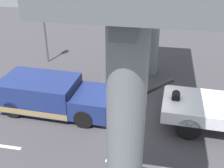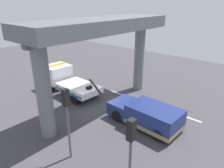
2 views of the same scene
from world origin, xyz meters
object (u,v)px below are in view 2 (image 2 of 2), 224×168
at_px(traffic_light_far, 66,109).
at_px(towed_van_green, 147,115).
at_px(tow_truck_white, 66,80).
at_px(traffic_light_near, 130,143).

bearing_deg(traffic_light_far, towed_van_green, -105.37).
bearing_deg(tow_truck_white, towed_van_green, 179.79).
height_order(traffic_light_near, traffic_light_far, traffic_light_far).
xyz_separation_m(tow_truck_white, traffic_light_far, (-7.46, 5.51, 1.80)).
height_order(tow_truck_white, traffic_light_near, traffic_light_near).
height_order(tow_truck_white, traffic_light_far, traffic_light_far).
bearing_deg(towed_van_green, traffic_light_far, 74.63).
bearing_deg(traffic_light_near, tow_truck_white, -25.67).
relative_size(tow_truck_white, traffic_light_far, 1.78).
distance_m(traffic_light_near, traffic_light_far, 4.00).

